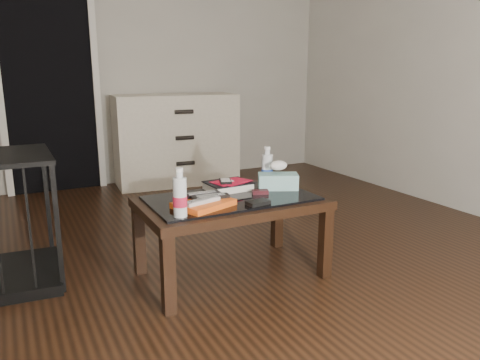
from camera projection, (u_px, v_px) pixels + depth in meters
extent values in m
plane|color=black|center=(187.00, 282.00, 2.59)|extent=(5.00, 5.00, 0.00)
plane|color=#B9B6AB|center=(90.00, 47.00, 4.44)|extent=(5.00, 0.00, 5.00)
cube|color=black|center=(49.00, 85.00, 4.32)|extent=(0.80, 0.05, 2.00)
cube|color=silver|center=(96.00, 85.00, 4.48)|extent=(0.06, 0.04, 2.04)
cube|color=black|center=(168.00, 275.00, 2.22)|extent=(0.06, 0.06, 0.40)
cube|color=black|center=(325.00, 243.00, 2.62)|extent=(0.06, 0.06, 0.40)
cube|color=black|center=(139.00, 240.00, 2.67)|extent=(0.06, 0.06, 0.40)
cube|color=black|center=(277.00, 217.00, 3.07)|extent=(0.06, 0.06, 0.40)
cube|color=black|center=(231.00, 204.00, 2.59)|extent=(1.00, 0.60, 0.05)
cube|color=black|center=(231.00, 198.00, 2.58)|extent=(0.90, 0.50, 0.01)
cube|color=silver|center=(176.00, 139.00, 4.74)|extent=(1.24, 0.59, 0.90)
cylinder|color=black|center=(185.00, 163.00, 4.56)|extent=(0.18, 0.05, 0.04)
cylinder|color=black|center=(185.00, 138.00, 4.50)|extent=(0.18, 0.05, 0.04)
cylinder|color=black|center=(184.00, 112.00, 4.44)|extent=(0.18, 0.05, 0.04)
cube|color=black|center=(58.00, 229.00, 2.40)|extent=(0.03, 0.03, 0.70)
cube|color=black|center=(47.00, 202.00, 2.89)|extent=(0.03, 0.03, 0.70)
cube|color=#EB5816|center=(204.00, 204.00, 2.40)|extent=(0.34, 0.30, 0.03)
cube|color=silver|center=(202.00, 201.00, 2.36)|extent=(0.21, 0.10, 0.02)
cube|color=black|center=(211.00, 197.00, 2.44)|extent=(0.20, 0.07, 0.02)
cube|color=black|center=(202.00, 194.00, 2.49)|extent=(0.20, 0.06, 0.02)
cube|color=black|center=(228.00, 186.00, 2.74)|extent=(0.26, 0.22, 0.05)
cube|color=red|center=(229.00, 182.00, 2.73)|extent=(0.22, 0.18, 0.01)
cube|color=black|center=(225.00, 181.00, 2.70)|extent=(0.09, 0.12, 0.02)
cube|color=black|center=(260.00, 192.00, 2.65)|extent=(0.10, 0.07, 0.02)
cube|color=black|center=(258.00, 203.00, 2.44)|extent=(0.13, 0.09, 0.02)
cylinder|color=silver|center=(180.00, 192.00, 2.22)|extent=(0.07, 0.07, 0.24)
cylinder|color=silver|center=(267.00, 166.00, 2.82)|extent=(0.08, 0.08, 0.24)
cube|color=teal|center=(278.00, 181.00, 2.75)|extent=(0.26, 0.21, 0.09)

